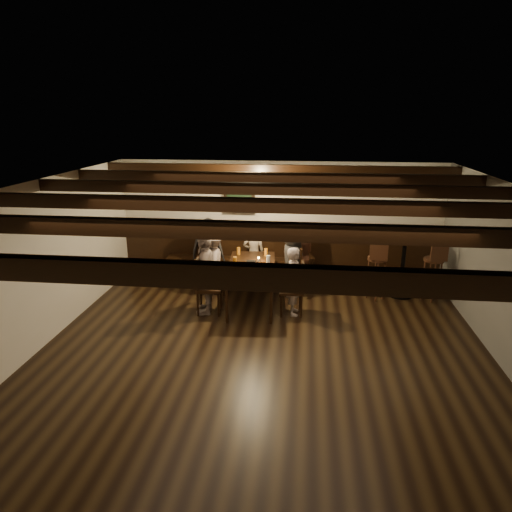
# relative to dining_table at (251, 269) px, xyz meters

# --- Properties ---
(room) EXTENTS (7.00, 7.00, 7.00)m
(room) POSITION_rel_dining_table_xyz_m (0.12, 0.16, 0.44)
(room) COLOR black
(room) RESTS_ON ground
(dining_table) EXTENTS (0.97, 1.90, 0.69)m
(dining_table) POSITION_rel_dining_table_xyz_m (0.00, 0.00, 0.00)
(dining_table) COLOR black
(dining_table) RESTS_ON floor
(chair_left_near) EXTENTS (0.43, 0.43, 0.87)m
(chair_left_near) POSITION_rel_dining_table_xyz_m (-0.75, 0.39, -0.37)
(chair_left_near) COLOR black
(chair_left_near) RESTS_ON floor
(chair_left_far) EXTENTS (0.46, 0.46, 0.94)m
(chair_left_far) POSITION_rel_dining_table_xyz_m (-0.68, -0.50, -0.35)
(chair_left_far) COLOR black
(chair_left_far) RESTS_ON floor
(chair_right_near) EXTENTS (0.46, 0.46, 0.94)m
(chair_right_near) POSITION_rel_dining_table_xyz_m (0.68, 0.50, -0.35)
(chair_right_near) COLOR black
(chair_right_near) RESTS_ON floor
(chair_right_far) EXTENTS (0.44, 0.44, 0.90)m
(chair_right_far) POSITION_rel_dining_table_xyz_m (0.75, -0.39, -0.36)
(chair_right_far) COLOR black
(chair_right_far) RESTS_ON floor
(person_bench_left) EXTENTS (0.69, 0.48, 1.35)m
(person_bench_left) POSITION_rel_dining_table_xyz_m (-0.96, 0.83, 0.04)
(person_bench_left) COLOR #232325
(person_bench_left) RESTS_ON floor
(person_bench_centre) EXTENTS (0.46, 0.32, 1.20)m
(person_bench_centre) POSITION_rel_dining_table_xyz_m (-0.08, 1.05, -0.03)
(person_bench_centre) COLOR gray
(person_bench_centre) RESTS_ON floor
(person_bench_right) EXTENTS (0.65, 0.52, 1.26)m
(person_bench_right) POSITION_rel_dining_table_xyz_m (0.83, 0.96, -0.00)
(person_bench_right) COLOR brown
(person_bench_right) RESTS_ON floor
(person_left_near) EXTENTS (0.52, 0.84, 1.24)m
(person_left_near) POSITION_rel_dining_table_xyz_m (-0.78, 0.39, -0.01)
(person_left_near) COLOR gray
(person_left_near) RESTS_ON floor
(person_left_far) EXTENTS (0.40, 0.84, 1.39)m
(person_left_far) POSITION_rel_dining_table_xyz_m (-0.71, -0.50, 0.06)
(person_left_far) COLOR gray
(person_left_far) RESTS_ON floor
(person_right_near) EXTENTS (0.47, 0.68, 1.32)m
(person_right_near) POSITION_rel_dining_table_xyz_m (0.71, 0.50, 0.03)
(person_right_near) COLOR #28272A
(person_right_near) RESTS_ON floor
(person_right_far) EXTENTS (0.31, 0.45, 1.18)m
(person_right_far) POSITION_rel_dining_table_xyz_m (0.78, -0.39, -0.05)
(person_right_far) COLOR #B29F97
(person_right_far) RESTS_ON floor
(pint_a) EXTENTS (0.07, 0.07, 0.14)m
(pint_a) POSITION_rel_dining_table_xyz_m (-0.33, 0.68, 0.13)
(pint_a) COLOR #BF7219
(pint_a) RESTS_ON dining_table
(pint_b) EXTENTS (0.07, 0.07, 0.14)m
(pint_b) POSITION_rel_dining_table_xyz_m (0.20, 0.67, 0.13)
(pint_b) COLOR #BF7219
(pint_b) RESTS_ON dining_table
(pint_c) EXTENTS (0.07, 0.07, 0.14)m
(pint_c) POSITION_rel_dining_table_xyz_m (-0.31, 0.08, 0.13)
(pint_c) COLOR #BF7219
(pint_c) RESTS_ON dining_table
(pint_d) EXTENTS (0.07, 0.07, 0.14)m
(pint_d) POSITION_rel_dining_table_xyz_m (0.28, 0.22, 0.13)
(pint_d) COLOR silver
(pint_d) RESTS_ON dining_table
(pint_e) EXTENTS (0.07, 0.07, 0.14)m
(pint_e) POSITION_rel_dining_table_xyz_m (-0.19, -0.47, 0.13)
(pint_e) COLOR #BF7219
(pint_e) RESTS_ON dining_table
(pint_f) EXTENTS (0.07, 0.07, 0.14)m
(pint_f) POSITION_rel_dining_table_xyz_m (0.24, -0.53, 0.13)
(pint_f) COLOR silver
(pint_f) RESTS_ON dining_table
(pint_g) EXTENTS (0.07, 0.07, 0.14)m
(pint_g) POSITION_rel_dining_table_xyz_m (0.11, -0.79, 0.13)
(pint_g) COLOR #BF7219
(pint_g) RESTS_ON dining_table
(plate_near) EXTENTS (0.24, 0.24, 0.01)m
(plate_near) POSITION_rel_dining_table_xyz_m (-0.10, -0.71, 0.06)
(plate_near) COLOR white
(plate_near) RESTS_ON dining_table
(plate_far) EXTENTS (0.24, 0.24, 0.01)m
(plate_far) POSITION_rel_dining_table_xyz_m (0.20, -0.29, 0.06)
(plate_far) COLOR white
(plate_far) RESTS_ON dining_table
(condiment_caddy) EXTENTS (0.15, 0.10, 0.12)m
(condiment_caddy) POSITION_rel_dining_table_xyz_m (0.00, -0.05, 0.12)
(condiment_caddy) COLOR black
(condiment_caddy) RESTS_ON dining_table
(candle) EXTENTS (0.05, 0.05, 0.05)m
(candle) POSITION_rel_dining_table_xyz_m (0.10, 0.31, 0.08)
(candle) COLOR beige
(candle) RESTS_ON dining_table
(high_top_table) EXTENTS (0.63, 0.63, 1.11)m
(high_top_table) POSITION_rel_dining_table_xyz_m (2.75, 0.64, 0.10)
(high_top_table) COLOR black
(high_top_table) RESTS_ON floor
(bar_stool_left) EXTENTS (0.36, 0.37, 1.13)m
(bar_stool_left) POSITION_rel_dining_table_xyz_m (2.25, 0.44, -0.22)
(bar_stool_left) COLOR #3A1E12
(bar_stool_left) RESTS_ON floor
(bar_stool_right) EXTENTS (0.37, 0.39, 1.13)m
(bar_stool_right) POSITION_rel_dining_table_xyz_m (3.25, 0.49, -0.22)
(bar_stool_right) COLOR #3A1E12
(bar_stool_right) RESTS_ON floor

